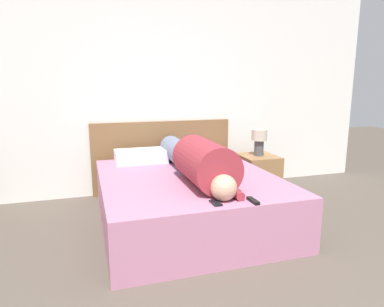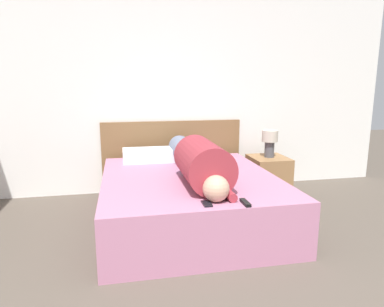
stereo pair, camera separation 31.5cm
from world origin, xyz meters
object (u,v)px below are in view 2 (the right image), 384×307
bed (189,199)px  person_lying (197,160)px  table_lamp (270,141)px  pillow_near_headboard (148,155)px  nightstand (268,175)px  cell_phone (207,204)px  tv_remote (245,203)px

bed → person_lying: bearing=-61.0°
table_lamp → pillow_near_headboard: table_lamp is taller
pillow_near_headboard → bed: bearing=-64.8°
nightstand → table_lamp: size_ratio=1.47×
bed → cell_phone: cell_phone is taller
nightstand → cell_phone: bearing=-127.8°
cell_phone → person_lying: bearing=83.3°
bed → pillow_near_headboard: size_ratio=3.33×
person_lying → table_lamp: bearing=36.1°
person_lying → pillow_near_headboard: 0.92m
person_lying → tv_remote: size_ratio=11.92×
pillow_near_headboard → cell_phone: size_ratio=4.45×
pillow_near_headboard → person_lying: bearing=-64.3°
table_lamp → bed: bearing=-148.9°
bed → tv_remote: size_ratio=12.82×
nightstand → cell_phone: (-1.17, -1.51, 0.25)m
pillow_near_headboard → cell_phone: pillow_near_headboard is taller
table_lamp → cell_phone: 1.93m
tv_remote → bed: bearing=106.2°
bed → nightstand: bearing=31.1°
table_lamp → person_lying: person_lying is taller
pillow_near_headboard → tv_remote: (0.59, -1.60, -0.06)m
nightstand → tv_remote: tv_remote is taller
bed → pillow_near_headboard: (-0.34, 0.72, 0.31)m
nightstand → pillow_near_headboard: size_ratio=0.85×
tv_remote → cell_phone: size_ratio=1.15×
bed → pillow_near_headboard: 0.86m
table_lamp → person_lying: size_ratio=0.19×
pillow_near_headboard → table_lamp: bearing=-1.2°
pillow_near_headboard → nightstand: bearing=-1.2°
tv_remote → table_lamp: bearing=60.4°
bed → tv_remote: 0.95m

